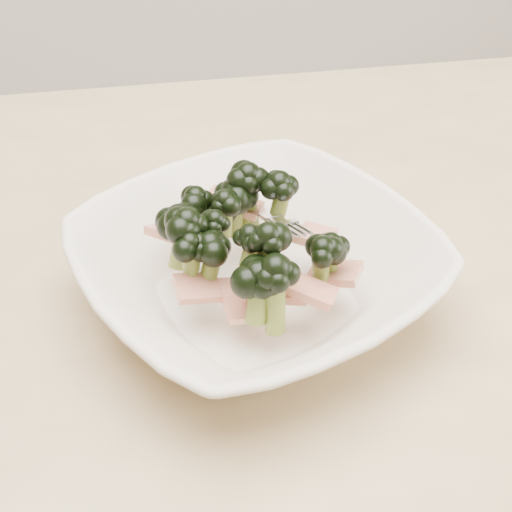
# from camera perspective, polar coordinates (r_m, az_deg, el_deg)

# --- Properties ---
(dining_table) EXTENTS (1.20, 0.80, 0.75)m
(dining_table) POSITION_cam_1_polar(r_m,az_deg,el_deg) (0.71, -3.73, -7.38)
(dining_table) COLOR tan
(dining_table) RESTS_ON ground
(broccoli_dish) EXTENTS (0.38, 0.38, 0.11)m
(broccoli_dish) POSITION_cam_1_polar(r_m,az_deg,el_deg) (0.59, -0.16, -0.75)
(broccoli_dish) COLOR beige
(broccoli_dish) RESTS_ON dining_table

